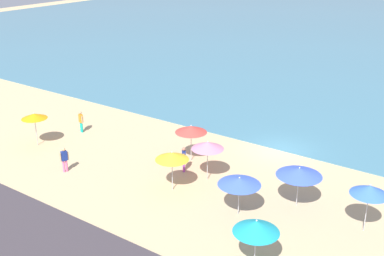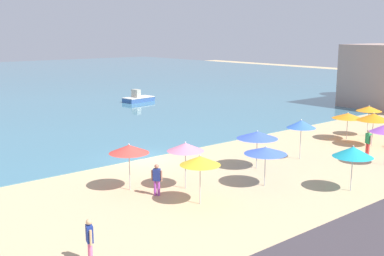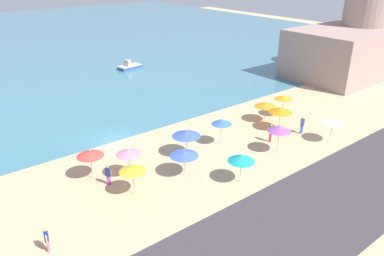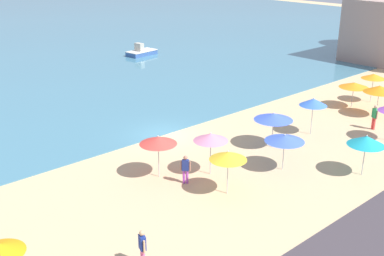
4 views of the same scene
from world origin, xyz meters
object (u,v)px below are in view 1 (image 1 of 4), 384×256
at_px(beach_umbrella_9, 34,116).
at_px(beach_umbrella_10, 172,156).
at_px(beach_umbrella_4, 256,226).
at_px(beach_umbrella_5, 191,129).
at_px(bather_3, 81,120).
at_px(beach_umbrella_2, 208,145).
at_px(bather_1, 184,158).
at_px(beach_umbrella_7, 370,190).
at_px(bather_4, 64,158).
at_px(beach_umbrella_6, 299,172).
at_px(beach_umbrella_3, 239,181).

distance_m(beach_umbrella_9, beach_umbrella_10, 11.74).
height_order(beach_umbrella_4, beach_umbrella_5, beach_umbrella_5).
relative_size(beach_umbrella_9, bather_3, 1.46).
distance_m(beach_umbrella_2, bather_1, 2.23).
bearing_deg(beach_umbrella_7, bather_4, -166.58).
bearing_deg(beach_umbrella_5, beach_umbrella_6, -10.21).
bearing_deg(bather_1, beach_umbrella_10, -69.60).
xyz_separation_m(beach_umbrella_2, beach_umbrella_5, (-2.37, 1.66, -0.05)).
relative_size(beach_umbrella_6, bather_4, 1.51).
distance_m(bather_3, bather_4, 6.66).
bearing_deg(beach_umbrella_6, bather_1, -178.88).
bearing_deg(beach_umbrella_9, beach_umbrella_3, 0.60).
bearing_deg(bather_3, bather_4, -51.45).
height_order(beach_umbrella_5, beach_umbrella_9, beach_umbrella_5).
bearing_deg(beach_umbrella_4, beach_umbrella_9, 170.30).
relative_size(beach_umbrella_4, bather_4, 1.47).
height_order(beach_umbrella_2, beach_umbrella_6, beach_umbrella_2).
height_order(beach_umbrella_2, beach_umbrella_5, beach_umbrella_2).
bearing_deg(beach_umbrella_9, beach_umbrella_5, 22.14).
distance_m(beach_umbrella_2, beach_umbrella_5, 2.89).
bearing_deg(bather_1, beach_umbrella_4, -35.83).
relative_size(beach_umbrella_4, beach_umbrella_6, 0.98).
relative_size(beach_umbrella_2, bather_4, 1.54).
xyz_separation_m(beach_umbrella_10, bather_1, (-0.86, 2.31, -1.23)).
height_order(bather_1, bather_3, bather_3).
distance_m(beach_umbrella_5, bather_1, 2.12).
distance_m(beach_umbrella_4, beach_umbrella_6, 6.02).
distance_m(beach_umbrella_5, beach_umbrella_7, 11.92).
bearing_deg(beach_umbrella_7, bather_3, 177.07).
bearing_deg(beach_umbrella_9, bather_3, 78.55).
bearing_deg(beach_umbrella_7, beach_umbrella_4, -118.98).
xyz_separation_m(beach_umbrella_6, beach_umbrella_7, (3.74, -0.34, 0.25)).
xyz_separation_m(beach_umbrella_7, bather_3, (-21.38, 1.09, -1.37)).
height_order(beach_umbrella_2, beach_umbrella_10, beach_umbrella_2).
height_order(beach_umbrella_7, bather_4, beach_umbrella_7).
xyz_separation_m(beach_umbrella_6, beach_umbrella_9, (-18.35, -2.74, 0.13)).
bearing_deg(bather_4, beach_umbrella_5, 47.29).
distance_m(beach_umbrella_2, beach_umbrella_10, 2.43).
bearing_deg(beach_umbrella_6, beach_umbrella_7, -5.14).
height_order(beach_umbrella_10, bather_4, beach_umbrella_10).
relative_size(beach_umbrella_7, bather_3, 1.57).
xyz_separation_m(beach_umbrella_6, bather_4, (-13.49, -4.45, -1.13)).
height_order(beach_umbrella_9, bather_3, beach_umbrella_9).
bearing_deg(beach_umbrella_3, bather_3, 167.85).
distance_m(beach_umbrella_6, beach_umbrella_7, 3.76).
bearing_deg(beach_umbrella_10, bather_1, 110.40).
height_order(beach_umbrella_5, bather_3, beach_umbrella_5).
distance_m(beach_umbrella_3, bather_3, 15.86).
bearing_deg(beach_umbrella_5, beach_umbrella_9, -157.86).
height_order(beach_umbrella_5, bather_1, beach_umbrella_5).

